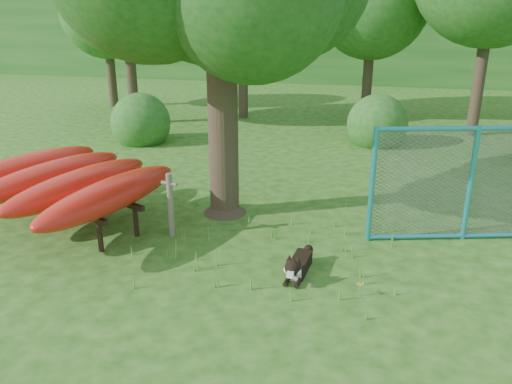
# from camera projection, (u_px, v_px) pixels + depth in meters

# --- Properties ---
(ground) EXTENTS (80.00, 80.00, 0.00)m
(ground) POSITION_uv_depth(u_px,v_px,m) (223.00, 281.00, 7.40)
(ground) COLOR #215310
(ground) RESTS_ON ground
(wooden_post) EXTENTS (0.32, 0.13, 1.16)m
(wooden_post) POSITION_uv_depth(u_px,v_px,m) (170.00, 203.00, 8.70)
(wooden_post) COLOR #655C4C
(wooden_post) RESTS_ON ground
(kayak_rack) EXTENTS (4.02, 4.35, 1.13)m
(kayak_rack) POSITION_uv_depth(u_px,v_px,m) (65.00, 180.00, 9.10)
(kayak_rack) COLOR black
(kayak_rack) RESTS_ON ground
(husky_dog) EXTENTS (0.32, 1.05, 0.47)m
(husky_dog) POSITION_uv_depth(u_px,v_px,m) (298.00, 266.00, 7.49)
(husky_dog) COLOR black
(husky_dog) RESTS_ON ground
(fence_section) EXTENTS (3.35, 1.05, 3.37)m
(fence_section) POSITION_uv_depth(u_px,v_px,m) (470.00, 184.00, 8.44)
(fence_section) COLOR teal
(fence_section) RESTS_ON ground
(wildflower_clump) EXTENTS (0.10, 0.10, 0.21)m
(wildflower_clump) POSITION_uv_depth(u_px,v_px,m) (360.00, 285.00, 6.94)
(wildflower_clump) COLOR #539731
(wildflower_clump) RESTS_ON ground
(bg_tree_c) EXTENTS (4.00, 4.00, 6.12)m
(bg_tree_c) POSITION_uv_depth(u_px,v_px,m) (373.00, 2.00, 17.54)
(bg_tree_c) COLOR #352A1D
(bg_tree_c) RESTS_ON ground
(bg_tree_f) EXTENTS (3.60, 3.60, 5.55)m
(bg_tree_f) POSITION_uv_depth(u_px,v_px,m) (106.00, 14.00, 20.06)
(bg_tree_f) COLOR #352A1D
(bg_tree_f) RESTS_ON ground
(shrub_left) EXTENTS (1.80, 1.80, 1.80)m
(shrub_left) POSITION_uv_depth(u_px,v_px,m) (142.00, 142.00, 15.39)
(shrub_left) COLOR #225F1E
(shrub_left) RESTS_ON ground
(shrub_mid) EXTENTS (1.80, 1.80, 1.80)m
(shrub_mid) POSITION_uv_depth(u_px,v_px,m) (375.00, 144.00, 15.16)
(shrub_mid) COLOR #225F1E
(shrub_mid) RESTS_ON ground
(wooded_hillside) EXTENTS (80.00, 12.00, 6.00)m
(wooded_hillside) POSITION_uv_depth(u_px,v_px,m) (354.00, 26.00, 31.95)
(wooded_hillside) COLOR #225F1E
(wooded_hillside) RESTS_ON ground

